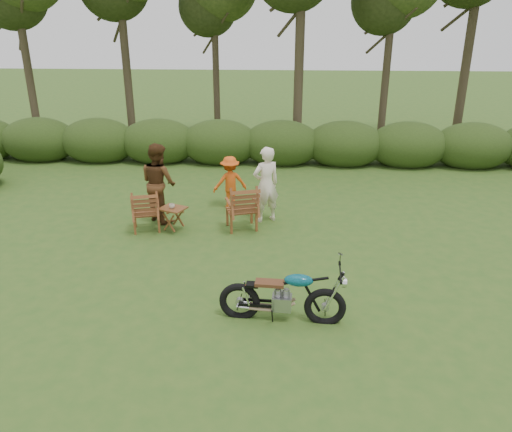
# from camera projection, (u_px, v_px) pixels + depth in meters

# --- Properties ---
(ground) EXTENTS (80.00, 80.00, 0.00)m
(ground) POSITION_uv_depth(u_px,v_px,m) (275.00, 316.00, 7.89)
(ground) COLOR #2F531B
(ground) RESTS_ON ground
(tree_line) EXTENTS (22.52, 11.62, 8.14)m
(tree_line) POSITION_uv_depth(u_px,v_px,m) (300.00, 38.00, 15.48)
(tree_line) COLOR #3A2F20
(tree_line) RESTS_ON ground
(motorcycle) EXTENTS (1.90, 0.82, 1.06)m
(motorcycle) POSITION_uv_depth(u_px,v_px,m) (282.00, 319.00, 7.81)
(motorcycle) COLOR #0B849B
(motorcycle) RESTS_ON ground
(lawn_chair_right) EXTENTS (0.90, 0.90, 1.04)m
(lawn_chair_right) POSITION_uv_depth(u_px,v_px,m) (242.00, 228.00, 11.18)
(lawn_chair_right) COLOR brown
(lawn_chair_right) RESTS_ON ground
(lawn_chair_left) EXTENTS (0.80, 0.80, 0.95)m
(lawn_chair_left) POSITION_uv_depth(u_px,v_px,m) (148.00, 230.00, 11.11)
(lawn_chair_left) COLOR brown
(lawn_chair_left) RESTS_ON ground
(side_table) EXTENTS (0.68, 0.63, 0.56)m
(side_table) POSITION_uv_depth(u_px,v_px,m) (174.00, 220.00, 10.92)
(side_table) COLOR brown
(side_table) RESTS_ON ground
(cup) EXTENTS (0.13, 0.13, 0.10)m
(cup) POSITION_uv_depth(u_px,v_px,m) (172.00, 206.00, 10.76)
(cup) COLOR beige
(cup) RESTS_ON side_table
(adult_a) EXTENTS (0.76, 0.67, 1.75)m
(adult_a) POSITION_uv_depth(u_px,v_px,m) (266.00, 220.00, 11.62)
(adult_a) COLOR #F9E5CD
(adult_a) RESTS_ON ground
(adult_b) EXTENTS (1.11, 1.10, 1.81)m
(adult_b) POSITION_uv_depth(u_px,v_px,m) (162.00, 219.00, 11.68)
(adult_b) COLOR #4C2C15
(adult_b) RESTS_ON ground
(child) EXTENTS (0.95, 0.74, 1.29)m
(child) POSITION_uv_depth(u_px,v_px,m) (231.00, 207.00, 12.44)
(child) COLOR #E55315
(child) RESTS_ON ground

